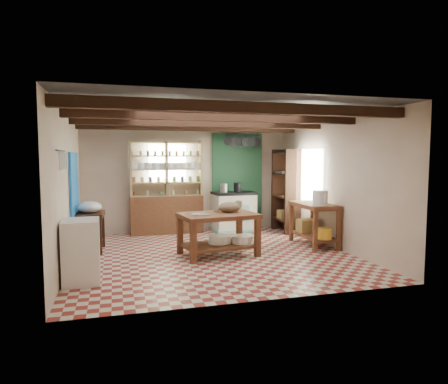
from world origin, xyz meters
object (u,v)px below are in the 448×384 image
object	(u,v)px
white_cabinet	(81,251)
right_counter	(314,225)
prep_table	(91,232)
cat	(229,207)
work_table	(218,234)
stove	(234,212)

from	to	relation	value
white_cabinet	right_counter	distance (m)	4.58
prep_table	right_counter	size ratio (longest dim) A/B	0.62
prep_table	cat	distance (m)	2.72
white_cabinet	work_table	bearing A→B (deg)	22.71
stove	cat	bearing A→B (deg)	-112.49
work_table	right_counter	world-z (taller)	right_counter
prep_table	right_counter	world-z (taller)	right_counter
work_table	cat	xyz separation A→B (m)	(0.24, 0.08, 0.49)
white_cabinet	cat	xyz separation A→B (m)	(2.55, 1.12, 0.42)
work_table	cat	bearing A→B (deg)	11.31
work_table	right_counter	xyz separation A→B (m)	(2.09, 0.25, 0.05)
cat	right_counter	bearing A→B (deg)	-12.62
right_counter	cat	bearing A→B (deg)	-173.70
work_table	prep_table	world-z (taller)	work_table
work_table	right_counter	size ratio (longest dim) A/B	1.13
stove	right_counter	xyz separation A→B (m)	(1.12, -1.96, -0.05)
work_table	stove	bearing A→B (deg)	58.59
right_counter	white_cabinet	bearing A→B (deg)	-162.59
stove	cat	world-z (taller)	cat
prep_table	right_counter	bearing A→B (deg)	-5.66
right_counter	cat	size ratio (longest dim) A/B	2.81
cat	stove	bearing A→B (deg)	53.36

